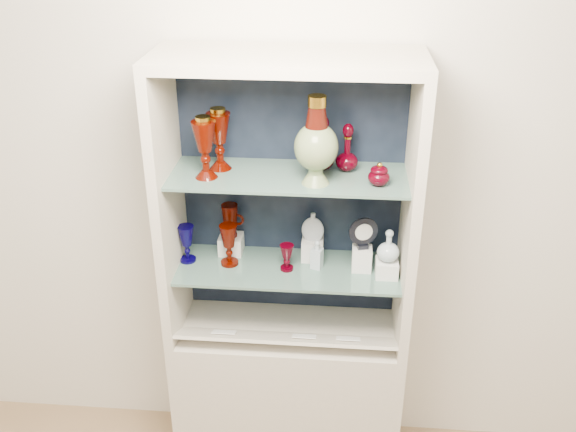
# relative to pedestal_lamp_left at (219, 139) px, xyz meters

# --- Properties ---
(wall_back) EXTENTS (3.50, 0.02, 2.80)m
(wall_back) POSITION_rel_pedestal_lamp_left_xyz_m (0.27, 0.16, -0.19)
(wall_back) COLOR silver
(wall_back) RESTS_ON ground
(cabinet_base) EXTENTS (1.00, 0.40, 0.75)m
(cabinet_base) POSITION_rel_pedestal_lamp_left_xyz_m (0.27, -0.06, -1.22)
(cabinet_base) COLOR beige
(cabinet_base) RESTS_ON ground
(cabinet_back_panel) EXTENTS (0.98, 0.02, 1.15)m
(cabinet_back_panel) POSITION_rel_pedestal_lamp_left_xyz_m (0.27, 0.13, -0.27)
(cabinet_back_panel) COLOR black
(cabinet_back_panel) RESTS_ON cabinet_base
(cabinet_side_left) EXTENTS (0.04, 0.40, 1.15)m
(cabinet_side_left) POSITION_rel_pedestal_lamp_left_xyz_m (-0.21, -0.06, -0.27)
(cabinet_side_left) COLOR beige
(cabinet_side_left) RESTS_ON cabinet_base
(cabinet_side_right) EXTENTS (0.04, 0.40, 1.15)m
(cabinet_side_right) POSITION_rel_pedestal_lamp_left_xyz_m (0.75, -0.06, -0.27)
(cabinet_side_right) COLOR beige
(cabinet_side_right) RESTS_ON cabinet_base
(cabinet_top_cap) EXTENTS (1.00, 0.40, 0.04)m
(cabinet_top_cap) POSITION_rel_pedestal_lamp_left_xyz_m (0.27, -0.06, 0.33)
(cabinet_top_cap) COLOR beige
(cabinet_top_cap) RESTS_ON cabinet_side_left
(shelf_lower) EXTENTS (0.92, 0.34, 0.01)m
(shelf_lower) POSITION_rel_pedestal_lamp_left_xyz_m (0.27, -0.04, -0.55)
(shelf_lower) COLOR slate
(shelf_lower) RESTS_ON cabinet_side_left
(shelf_upper) EXTENTS (0.92, 0.34, 0.01)m
(shelf_upper) POSITION_rel_pedestal_lamp_left_xyz_m (0.27, -0.04, -0.13)
(shelf_upper) COLOR slate
(shelf_upper) RESTS_ON cabinet_side_left
(label_ledge) EXTENTS (0.92, 0.17, 0.09)m
(label_ledge) POSITION_rel_pedestal_lamp_left_xyz_m (0.27, -0.17, -0.81)
(label_ledge) COLOR beige
(label_ledge) RESTS_ON cabinet_base
(label_card_0) EXTENTS (0.10, 0.06, 0.03)m
(label_card_0) POSITION_rel_pedestal_lamp_left_xyz_m (0.53, -0.17, -0.80)
(label_card_0) COLOR white
(label_card_0) RESTS_ON label_ledge
(label_card_1) EXTENTS (0.10, 0.06, 0.03)m
(label_card_1) POSITION_rel_pedestal_lamp_left_xyz_m (0.01, -0.17, -0.80)
(label_card_1) COLOR white
(label_card_1) RESTS_ON label_ledge
(label_card_2) EXTENTS (0.10, 0.06, 0.03)m
(label_card_2) POSITION_rel_pedestal_lamp_left_xyz_m (0.35, -0.17, -0.80)
(label_card_2) COLOR white
(label_card_2) RESTS_ON label_ledge
(pedestal_lamp_left) EXTENTS (0.13, 0.13, 0.25)m
(pedestal_lamp_left) POSITION_rel_pedestal_lamp_left_xyz_m (0.00, 0.00, 0.00)
(pedestal_lamp_left) COLOR #480900
(pedestal_lamp_left) RESTS_ON shelf_upper
(pedestal_lamp_right) EXTENTS (0.10, 0.10, 0.24)m
(pedestal_lamp_right) POSITION_rel_pedestal_lamp_left_xyz_m (-0.04, -0.09, -0.00)
(pedestal_lamp_right) COLOR #480900
(pedestal_lamp_right) RESTS_ON shelf_upper
(enamel_urn) EXTENTS (0.20, 0.20, 0.34)m
(enamel_urn) POSITION_rel_pedestal_lamp_left_xyz_m (0.38, -0.11, 0.05)
(enamel_urn) COLOR #0E491C
(enamel_urn) RESTS_ON shelf_upper
(ruby_decanter_a) EXTENTS (0.11, 0.11, 0.25)m
(ruby_decanter_a) POSITION_rel_pedestal_lamp_left_xyz_m (0.40, 0.02, 0.00)
(ruby_decanter_a) COLOR #46000C
(ruby_decanter_a) RESTS_ON shelf_upper
(ruby_decanter_b) EXTENTS (0.10, 0.10, 0.21)m
(ruby_decanter_b) POSITION_rel_pedestal_lamp_left_xyz_m (0.50, 0.02, -0.02)
(ruby_decanter_b) COLOR #46000C
(ruby_decanter_b) RESTS_ON shelf_upper
(lidded_bowl) EXTENTS (0.09, 0.09, 0.09)m
(lidded_bowl) POSITION_rel_pedestal_lamp_left_xyz_m (0.62, -0.11, -0.08)
(lidded_bowl) COLOR #46000C
(lidded_bowl) RESTS_ON shelf_upper
(cobalt_goblet) EXTENTS (0.09, 0.09, 0.16)m
(cobalt_goblet) POSITION_rel_pedestal_lamp_left_xyz_m (-0.16, -0.02, -0.46)
(cobalt_goblet) COLOR #06013B
(cobalt_goblet) RESTS_ON shelf_lower
(ruby_goblet_tall) EXTENTS (0.08, 0.08, 0.18)m
(ruby_goblet_tall) POSITION_rel_pedestal_lamp_left_xyz_m (0.02, -0.04, -0.45)
(ruby_goblet_tall) COLOR #480900
(ruby_goblet_tall) RESTS_ON shelf_lower
(ruby_goblet_small) EXTENTS (0.07, 0.07, 0.12)m
(ruby_goblet_small) POSITION_rel_pedestal_lamp_left_xyz_m (0.27, -0.06, -0.49)
(ruby_goblet_small) COLOR #46000C
(ruby_goblet_small) RESTS_ON shelf_lower
(riser_ruby_pitcher) EXTENTS (0.10, 0.10, 0.08)m
(riser_ruby_pitcher) POSITION_rel_pedestal_lamp_left_xyz_m (0.02, 0.06, -0.50)
(riser_ruby_pitcher) COLOR silver
(riser_ruby_pitcher) RESTS_ON shelf_lower
(ruby_pitcher) EXTENTS (0.12, 0.08, 0.15)m
(ruby_pitcher) POSITION_rel_pedestal_lamp_left_xyz_m (0.02, 0.06, -0.39)
(ruby_pitcher) COLOR #480900
(ruby_pitcher) RESTS_ON riser_ruby_pitcher
(clear_square_bottle) EXTENTS (0.06, 0.06, 0.13)m
(clear_square_bottle) POSITION_rel_pedestal_lamp_left_xyz_m (0.39, -0.04, -0.48)
(clear_square_bottle) COLOR #A7BAC5
(clear_square_bottle) RESTS_ON shelf_lower
(riser_flat_flask) EXTENTS (0.09, 0.09, 0.09)m
(riser_flat_flask) POSITION_rel_pedestal_lamp_left_xyz_m (0.37, 0.04, -0.50)
(riser_flat_flask) COLOR silver
(riser_flat_flask) RESTS_ON shelf_lower
(flat_flask) EXTENTS (0.10, 0.04, 0.13)m
(flat_flask) POSITION_rel_pedestal_lamp_left_xyz_m (0.37, 0.04, -0.39)
(flat_flask) COLOR #A5AFB7
(flat_flask) RESTS_ON riser_flat_flask
(riser_clear_round_decanter) EXTENTS (0.09, 0.09, 0.07)m
(riser_clear_round_decanter) POSITION_rel_pedestal_lamp_left_xyz_m (0.68, -0.07, -0.51)
(riser_clear_round_decanter) COLOR silver
(riser_clear_round_decanter) RESTS_ON shelf_lower
(clear_round_decanter) EXTENTS (0.11, 0.11, 0.13)m
(clear_round_decanter) POSITION_rel_pedestal_lamp_left_xyz_m (0.68, -0.07, -0.41)
(clear_round_decanter) COLOR #A7BAC5
(clear_round_decanter) RESTS_ON riser_clear_round_decanter
(riser_cameo_medallion) EXTENTS (0.08, 0.08, 0.10)m
(riser_cameo_medallion) POSITION_rel_pedestal_lamp_left_xyz_m (0.58, -0.03, -0.49)
(riser_cameo_medallion) COLOR silver
(riser_cameo_medallion) RESTS_ON shelf_lower
(cameo_medallion) EXTENTS (0.13, 0.07, 0.14)m
(cameo_medallion) POSITION_rel_pedestal_lamp_left_xyz_m (0.58, -0.03, -0.37)
(cameo_medallion) COLOR black
(cameo_medallion) RESTS_ON riser_cameo_medallion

